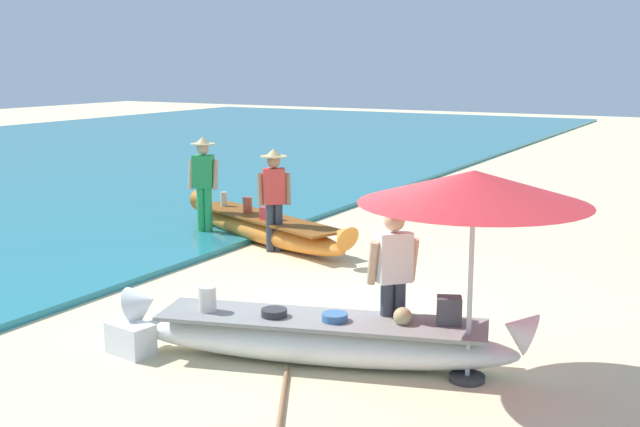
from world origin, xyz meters
TOP-DOWN VIEW (x-y plane):
  - ground_plane at (0.00, 0.00)m, footprint 80.00×80.00m
  - sea at (-15.43, 8.00)m, footprint 24.00×56.00m
  - boat_white_foreground at (0.34, -1.24)m, footprint 4.40×1.87m
  - boat_orange_midground at (-3.28, 3.25)m, footprint 4.44×2.30m
  - person_vendor_hatted at (-2.77, 2.77)m, footprint 0.56×0.49m
  - person_tourist_customer at (0.95, -0.77)m, footprint 0.52×0.53m
  - person_vendor_assistant at (-4.50, 3.14)m, footprint 0.58×0.44m
  - patio_umbrella_large at (1.86, -0.97)m, footprint 2.25×2.25m
  - cooler_box at (-1.60, -2.04)m, footprint 0.56×0.39m
  - paddle at (0.64, -2.55)m, footprint 1.00×1.63m

SIDE VIEW (x-z plane):
  - ground_plane at x=0.00m, z-range 0.00..0.00m
  - paddle at x=0.64m, z-range 0.00..0.06m
  - sea at x=-15.43m, z-range 0.00..0.10m
  - cooler_box at x=-1.60m, z-range 0.00..0.35m
  - boat_orange_midground at x=-3.28m, z-range -0.11..0.64m
  - boat_white_foreground at x=0.34m, z-range -0.11..0.67m
  - person_tourist_customer at x=0.95m, z-range 0.11..1.73m
  - person_vendor_hatted at x=-2.77m, z-range 0.13..1.87m
  - person_vendor_assistant at x=-4.50m, z-range 0.15..1.97m
  - patio_umbrella_large at x=1.86m, z-range 0.89..3.03m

